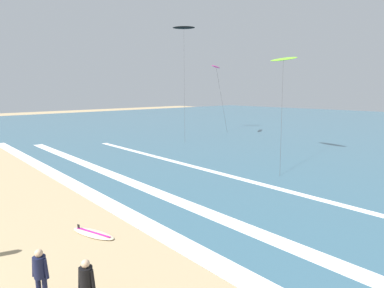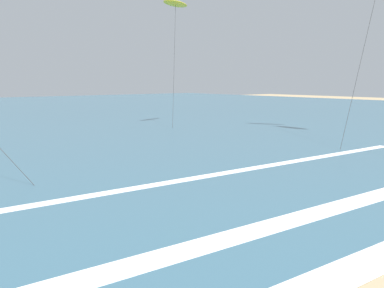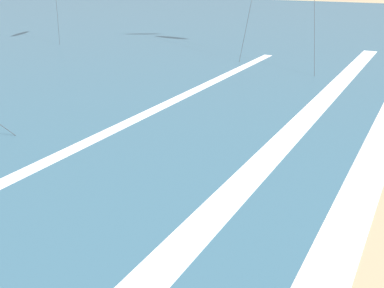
% 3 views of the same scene
% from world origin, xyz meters
% --- Properties ---
extents(wave_foam_shoreline, '(57.30, 0.96, 0.01)m').
position_xyz_m(wave_foam_shoreline, '(1.49, 8.80, 0.01)').
color(wave_foam_shoreline, white).
rests_on(wave_foam_shoreline, ocean_surface).
extents(wave_foam_mid_break, '(47.23, 0.87, 0.01)m').
position_xyz_m(wave_foam_mid_break, '(0.28, 11.62, 0.01)').
color(wave_foam_mid_break, white).
rests_on(wave_foam_mid_break, ocean_surface).
extents(wave_foam_outer_break, '(38.54, 0.53, 0.01)m').
position_xyz_m(wave_foam_outer_break, '(-0.12, 17.25, 0.01)').
color(wave_foam_outer_break, white).
rests_on(wave_foam_outer_break, ocean_surface).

